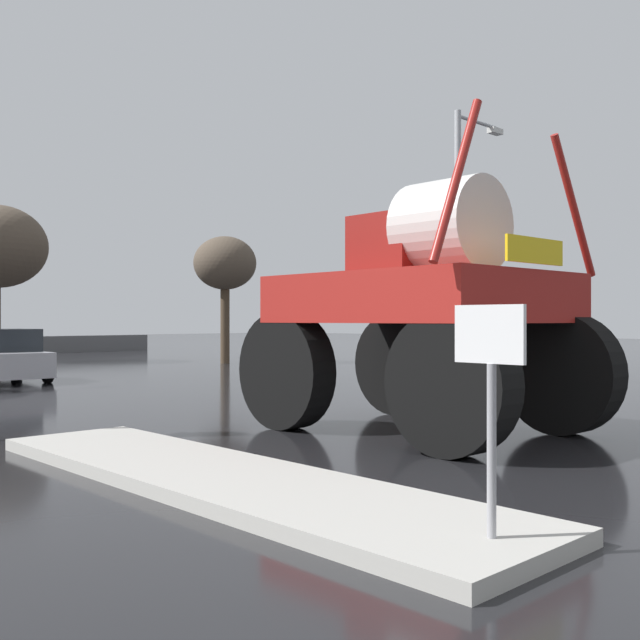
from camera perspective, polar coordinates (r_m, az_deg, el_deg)
ground_plane at (r=21.40m, az=-19.56°, el=-4.75°), size 120.00×120.00×0.00m
median_island at (r=8.15m, az=-7.47°, el=-12.03°), size 1.76×7.59×0.15m
lane_arrow_sign at (r=5.67m, az=13.00°, el=-4.33°), size 0.07×0.60×1.74m
oversize_sprayer at (r=11.81m, az=7.95°, el=0.82°), size 4.11×5.28×4.68m
sedan_ahead at (r=23.16m, az=-23.34°, el=-2.62°), size 2.09×4.20×1.52m
traffic_signal_near_right at (r=17.78m, az=5.40°, el=3.59°), size 0.24×0.54×3.95m
streetlight_near_right at (r=20.94m, az=10.88°, el=6.78°), size 2.17×0.24×7.54m
bare_tree_right at (r=30.42m, az=-7.34°, el=4.24°), size 2.56×2.56×5.18m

